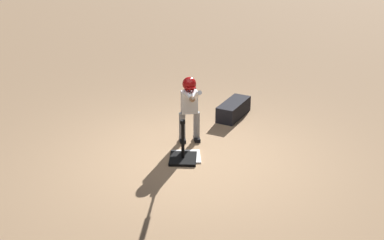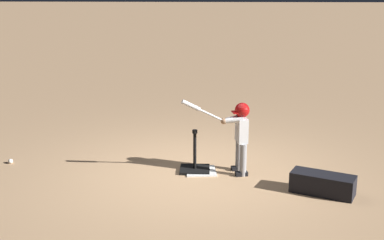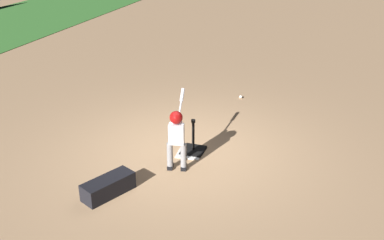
% 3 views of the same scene
% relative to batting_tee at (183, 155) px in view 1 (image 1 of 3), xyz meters
% --- Properties ---
extents(ground_plane, '(90.00, 90.00, 0.00)m').
position_rel_batting_tee_xyz_m(ground_plane, '(0.02, 0.15, -0.08)').
color(ground_plane, tan).
extents(home_plate, '(0.48, 0.48, 0.02)m').
position_rel_batting_tee_xyz_m(home_plate, '(-0.09, 0.04, -0.07)').
color(home_plate, white).
rests_on(home_plate, ground_plane).
extents(batting_tee, '(0.44, 0.40, 0.64)m').
position_rel_batting_tee_xyz_m(batting_tee, '(0.00, 0.00, 0.00)').
color(batting_tee, black).
rests_on(batting_tee, ground_plane).
extents(batter_child, '(0.98, 0.39, 1.16)m').
position_rel_batting_tee_xyz_m(batter_child, '(-0.64, 0.07, 0.60)').
color(batter_child, gray).
rests_on(batter_child, ground_plane).
extents(equipment_bag, '(0.90, 0.64, 0.28)m').
position_rel_batting_tee_xyz_m(equipment_bag, '(-1.74, 0.80, 0.06)').
color(equipment_bag, black).
rests_on(equipment_bag, ground_plane).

